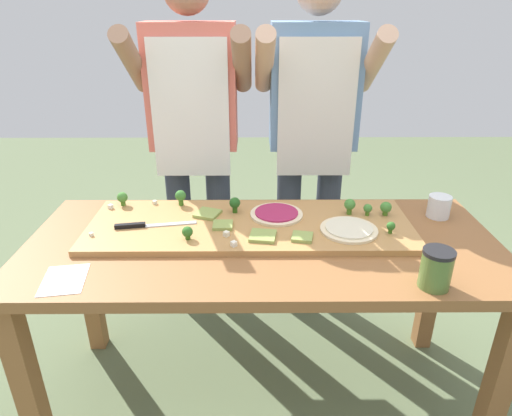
# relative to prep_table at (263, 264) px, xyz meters

# --- Properties ---
(ground_plane) EXTENTS (8.00, 8.00, 0.00)m
(ground_plane) POSITION_rel_prep_table_xyz_m (0.00, 0.00, -0.64)
(ground_plane) COLOR #60704C
(prep_table) EXTENTS (1.69, 0.73, 0.75)m
(prep_table) POSITION_rel_prep_table_xyz_m (0.00, 0.00, 0.00)
(prep_table) COLOR brown
(prep_table) RESTS_ON ground
(cutting_board) EXTENTS (1.21, 0.42, 0.02)m
(cutting_board) POSITION_rel_prep_table_xyz_m (-0.05, 0.09, 0.11)
(cutting_board) COLOR #B27F47
(cutting_board) RESTS_ON prep_table
(chefs_knife) EXTENTS (0.30, 0.07, 0.02)m
(chefs_knife) POSITION_rel_prep_table_xyz_m (-0.44, 0.07, 0.13)
(chefs_knife) COLOR #B7BABF
(chefs_knife) RESTS_ON cutting_board
(pizza_whole_cheese_artichoke) EXTENTS (0.21, 0.21, 0.02)m
(pizza_whole_cheese_artichoke) POSITION_rel_prep_table_xyz_m (0.31, 0.03, 0.13)
(pizza_whole_cheese_artichoke) COLOR beige
(pizza_whole_cheese_artichoke) RESTS_ON cutting_board
(pizza_whole_beet_magenta) EXTENTS (0.20, 0.20, 0.02)m
(pizza_whole_beet_magenta) POSITION_rel_prep_table_xyz_m (0.06, 0.16, 0.13)
(pizza_whole_beet_magenta) COLOR beige
(pizza_whole_beet_magenta) RESTS_ON cutting_board
(pizza_slice_far_left) EXTENTS (0.10, 0.10, 0.01)m
(pizza_slice_far_left) POSITION_rel_prep_table_xyz_m (-0.00, -0.02, 0.13)
(pizza_slice_far_left) COLOR #899E4C
(pizza_slice_far_left) RESTS_ON cutting_board
(pizza_slice_far_right) EXTENTS (0.11, 0.11, 0.01)m
(pizza_slice_far_right) POSITION_rel_prep_table_xyz_m (-0.21, 0.16, 0.13)
(pizza_slice_far_right) COLOR #899E4C
(pizza_slice_far_right) RESTS_ON cutting_board
(pizza_slice_near_left) EXTENTS (0.07, 0.07, 0.01)m
(pizza_slice_near_left) POSITION_rel_prep_table_xyz_m (-0.15, 0.06, 0.13)
(pizza_slice_near_left) COLOR #899E4C
(pizza_slice_near_left) RESTS_ON cutting_board
(pizza_slice_center) EXTENTS (0.08, 0.08, 0.01)m
(pizza_slice_center) POSITION_rel_prep_table_xyz_m (0.14, -0.03, 0.13)
(pizza_slice_center) COLOR #899E4C
(pizza_slice_center) RESTS_ON cutting_board
(broccoli_floret_center_right) EXTENTS (0.04, 0.04, 0.06)m
(broccoli_floret_center_right) POSITION_rel_prep_table_xyz_m (-0.11, 0.19, 0.16)
(broccoli_floret_center_right) COLOR #2C5915
(broccoli_floret_center_right) RESTS_ON cutting_board
(broccoli_floret_center_left) EXTENTS (0.04, 0.04, 0.05)m
(broccoli_floret_center_left) POSITION_rel_prep_table_xyz_m (-0.26, -0.03, 0.15)
(broccoli_floret_center_left) COLOR #366618
(broccoli_floret_center_left) RESTS_ON cutting_board
(broccoli_floret_front_mid) EXTENTS (0.04, 0.04, 0.06)m
(broccoli_floret_front_mid) POSITION_rel_prep_table_xyz_m (0.48, 0.16, 0.16)
(broccoli_floret_front_mid) COLOR #487A23
(broccoli_floret_front_mid) RESTS_ON cutting_board
(broccoli_floret_front_left) EXTENTS (0.04, 0.04, 0.06)m
(broccoli_floret_front_left) POSITION_rel_prep_table_xyz_m (-0.57, 0.26, 0.16)
(broccoli_floret_front_left) COLOR #487A23
(broccoli_floret_front_left) RESTS_ON cutting_board
(broccoli_floret_back_left) EXTENTS (0.04, 0.04, 0.06)m
(broccoli_floret_back_left) POSITION_rel_prep_table_xyz_m (-0.33, 0.26, 0.16)
(broccoli_floret_back_left) COLOR #3F7220
(broccoli_floret_back_left) RESTS_ON cutting_board
(broccoli_floret_back_right) EXTENTS (0.04, 0.04, 0.06)m
(broccoli_floret_back_right) POSITION_rel_prep_table_xyz_m (0.34, 0.17, 0.16)
(broccoli_floret_back_right) COLOR #487A23
(broccoli_floret_back_right) RESTS_ON cutting_board
(broccoli_floret_front_right) EXTENTS (0.03, 0.03, 0.05)m
(broccoli_floret_front_right) POSITION_rel_prep_table_xyz_m (0.41, 0.16, 0.15)
(broccoli_floret_front_right) COLOR #487A23
(broccoli_floret_front_right) RESTS_ON cutting_board
(broccoli_floret_back_mid) EXTENTS (0.03, 0.03, 0.04)m
(broccoli_floret_back_mid) POSITION_rel_prep_table_xyz_m (0.46, 0.01, 0.15)
(broccoli_floret_back_mid) COLOR #366618
(broccoli_floret_back_mid) RESTS_ON cutting_board
(cheese_crumble_a) EXTENTS (0.02, 0.02, 0.01)m
(cheese_crumble_a) POSITION_rel_prep_table_xyz_m (-0.61, -0.01, 0.13)
(cheese_crumble_a) COLOR silver
(cheese_crumble_a) RESTS_ON cutting_board
(cheese_crumble_b) EXTENTS (0.03, 0.03, 0.02)m
(cheese_crumble_b) POSITION_rel_prep_table_xyz_m (-0.13, -0.01, 0.13)
(cheese_crumble_b) COLOR silver
(cheese_crumble_b) RESTS_ON cutting_board
(cheese_crumble_c) EXTENTS (0.02, 0.02, 0.01)m
(cheese_crumble_c) POSITION_rel_prep_table_xyz_m (-0.44, 0.27, 0.13)
(cheese_crumble_c) COLOR silver
(cheese_crumble_c) RESTS_ON cutting_board
(cheese_crumble_d) EXTENTS (0.02, 0.02, 0.02)m
(cheese_crumble_d) POSITION_rel_prep_table_xyz_m (-0.10, -0.08, 0.13)
(cheese_crumble_d) COLOR white
(cheese_crumble_d) RESTS_ON cutting_board
(cheese_crumble_e) EXTENTS (0.02, 0.02, 0.02)m
(cheese_crumble_e) POSITION_rel_prep_table_xyz_m (-0.61, 0.23, 0.13)
(cheese_crumble_e) COLOR white
(cheese_crumble_e) RESTS_ON cutting_board
(flour_cup) EXTENTS (0.09, 0.09, 0.09)m
(flour_cup) POSITION_rel_prep_table_xyz_m (0.70, 0.19, 0.14)
(flour_cup) COLOR white
(flour_cup) RESTS_ON prep_table
(sauce_jar) EXTENTS (0.09, 0.09, 0.12)m
(sauce_jar) POSITION_rel_prep_table_xyz_m (0.51, -0.29, 0.16)
(sauce_jar) COLOR #517033
(sauce_jar) RESTS_ON prep_table
(recipe_note) EXTENTS (0.15, 0.18, 0.00)m
(recipe_note) POSITION_rel_prep_table_xyz_m (-0.62, -0.25, 0.10)
(recipe_note) COLOR white
(recipe_note) RESTS_ON prep_table
(cook_left) EXTENTS (0.54, 0.39, 1.67)m
(cook_left) POSITION_rel_prep_table_xyz_m (-0.31, 0.65, 0.35)
(cook_left) COLOR #333847
(cook_left) RESTS_ON ground
(cook_right) EXTENTS (0.54, 0.39, 1.67)m
(cook_right) POSITION_rel_prep_table_xyz_m (0.25, 0.65, 0.35)
(cook_right) COLOR #333847
(cook_right) RESTS_ON ground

